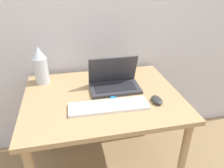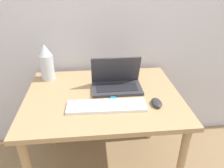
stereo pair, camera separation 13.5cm
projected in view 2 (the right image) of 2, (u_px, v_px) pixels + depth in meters
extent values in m
cube|color=tan|center=(103.00, 96.00, 1.44)|extent=(1.01, 0.79, 0.03)
cylinder|color=tan|center=(49.00, 114.00, 1.86)|extent=(0.05, 0.05, 0.67)
cylinder|color=tan|center=(152.00, 108.00, 1.94)|extent=(0.05, 0.05, 0.67)
cube|color=#333338|center=(117.00, 88.00, 1.49)|extent=(0.34, 0.21, 0.02)
cube|color=black|center=(117.00, 87.00, 1.48)|extent=(0.27, 0.11, 0.00)
cube|color=#333338|center=(116.00, 70.00, 1.50)|extent=(0.34, 0.07, 0.20)
cube|color=#0F1938|center=(116.00, 69.00, 1.51)|extent=(0.30, 0.06, 0.17)
cube|color=white|center=(107.00, 106.00, 1.30)|extent=(0.48, 0.15, 0.02)
cube|color=silver|center=(107.00, 105.00, 1.30)|extent=(0.44, 0.12, 0.00)
ellipsoid|color=#2D2D2D|center=(157.00, 103.00, 1.32)|extent=(0.06, 0.10, 0.03)
cylinder|color=silver|center=(47.00, 67.00, 1.60)|extent=(0.10, 0.10, 0.19)
cone|color=silver|center=(44.00, 50.00, 1.53)|extent=(0.09, 0.09, 0.08)
cube|color=#1E7FB7|center=(113.00, 98.00, 1.39)|extent=(0.04, 0.07, 0.01)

